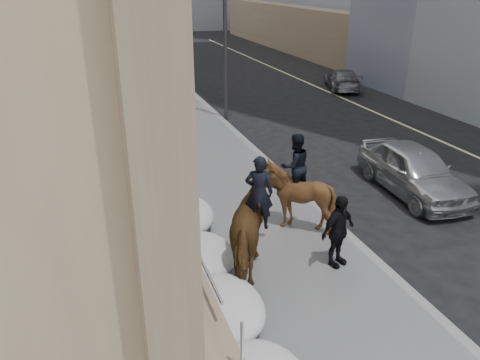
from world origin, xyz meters
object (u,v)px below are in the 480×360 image
object	(u,v)px
car_silver	(413,170)
car_grey	(342,79)
mounted_horse_right	(295,191)
pedestrian	(338,231)
mounted_horse_left	(257,226)

from	to	relation	value
car_silver	car_grey	size ratio (longest dim) A/B	1.07
mounted_horse_right	car_grey	xyz separation A→B (m)	(10.20, 15.08, -0.57)
pedestrian	car_grey	world-z (taller)	pedestrian
pedestrian	car_silver	xyz separation A→B (m)	(4.43, 3.02, -0.23)
mounted_horse_right	car_grey	bearing A→B (deg)	-132.24
mounted_horse_left	mounted_horse_right	world-z (taller)	mounted_horse_left
mounted_horse_left	mounted_horse_right	xyz separation A→B (m)	(1.66, 1.54, -0.06)
mounted_horse_right	car_grey	size ratio (longest dim) A/B	0.61
pedestrian	car_grey	xyz separation A→B (m)	(10.05, 17.06, -0.39)
pedestrian	car_grey	distance (m)	19.80
pedestrian	car_grey	bearing A→B (deg)	39.24
mounted_horse_right	mounted_horse_left	bearing A→B (deg)	34.57
car_grey	pedestrian	bearing A→B (deg)	79.15
mounted_horse_right	pedestrian	world-z (taller)	mounted_horse_right
mounted_horse_right	car_silver	size ratio (longest dim) A/B	0.57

